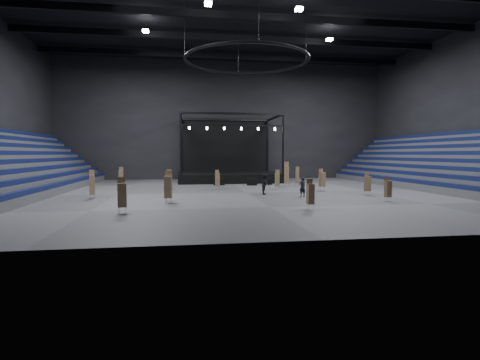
{
  "coord_description": "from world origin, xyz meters",
  "views": [
    {
      "loc": [
        -6.06,
        -36.78,
        3.86
      ],
      "look_at": [
        -0.97,
        -2.0,
        1.4
      ],
      "focal_mm": 28.0,
      "sensor_mm": 36.0,
      "label": 1
    }
  ],
  "objects": [
    {
      "name": "chair_stack_1",
      "position": [
        -2.63,
        3.48,
        1.11
      ],
      "size": [
        0.5,
        0.5,
        2.14
      ],
      "rotation": [
        0.0,
        0.0,
        0.2
      ],
      "color": "silver",
      "rests_on": "floor"
    },
    {
      "name": "truss_ring",
      "position": [
        -0.0,
        0.0,
        13.0
      ],
      "size": [
        12.3,
        12.3,
        5.15
      ],
      "color": "black",
      "rests_on": "ceiling"
    },
    {
      "name": "wall_front",
      "position": [
        0.0,
        -21.0,
        9.0
      ],
      "size": [
        50.0,
        0.2,
        18.0
      ],
      "primitive_type": "cube",
      "color": "black",
      "rests_on": "ground"
    },
    {
      "name": "chair_stack_2",
      "position": [
        -7.41,
        -6.41,
        1.02
      ],
      "size": [
        0.54,
        0.54,
        1.93
      ],
      "rotation": [
        0.0,
        0.0,
        -0.41
      ],
      "color": "silver",
      "rests_on": "floor"
    },
    {
      "name": "flight_case_right",
      "position": [
        4.16,
        9.18,
        0.39
      ],
      "size": [
        1.21,
        0.67,
        0.78
      ],
      "primitive_type": "cube",
      "rotation": [
        0.0,
        0.0,
        -0.07
      ],
      "color": "black",
      "rests_on": "floor"
    },
    {
      "name": "chair_stack_0",
      "position": [
        8.1,
        0.6,
        1.24
      ],
      "size": [
        0.68,
        0.68,
        2.31
      ],
      "rotation": [
        0.0,
        0.0,
        0.33
      ],
      "color": "silver",
      "rests_on": "floor"
    },
    {
      "name": "man_center",
      "position": [
        4.33,
        -4.5,
        0.9
      ],
      "size": [
        0.76,
        0.62,
        1.8
      ],
      "primitive_type": "imported",
      "rotation": [
        0.0,
        0.0,
        3.48
      ],
      "color": "black",
      "rests_on": "floor"
    },
    {
      "name": "chair_stack_4",
      "position": [
        -7.38,
        -7.54,
        1.35
      ],
      "size": [
        0.61,
        0.61,
        2.57
      ],
      "rotation": [
        0.0,
        0.0,
        -0.14
      ],
      "color": "silver",
      "rests_on": "floor"
    },
    {
      "name": "stage",
      "position": [
        0.0,
        16.24,
        1.45
      ],
      "size": [
        14.0,
        10.0,
        9.2
      ],
      "color": "black",
      "rests_on": "floor"
    },
    {
      "name": "chair_stack_13",
      "position": [
        10.76,
        -4.12,
        1.12
      ],
      "size": [
        0.53,
        0.53,
        2.13
      ],
      "rotation": [
        0.0,
        0.0,
        0.18
      ],
      "color": "silver",
      "rests_on": "floor"
    },
    {
      "name": "chair_stack_6",
      "position": [
        5.64,
        5.56,
        1.51
      ],
      "size": [
        0.64,
        0.64,
        2.96
      ],
      "rotation": [
        0.0,
        0.0,
        -0.21
      ],
      "color": "silver",
      "rests_on": "floor"
    },
    {
      "name": "chair_stack_3",
      "position": [
        -14.0,
        -3.3,
        1.27
      ],
      "size": [
        0.54,
        0.54,
        2.5
      ],
      "rotation": [
        0.0,
        0.0,
        0.27
      ],
      "color": "silver",
      "rests_on": "floor"
    },
    {
      "name": "chair_stack_7",
      "position": [
        3.76,
        2.49,
        1.14
      ],
      "size": [
        0.6,
        0.6,
        2.15
      ],
      "rotation": [
        0.0,
        0.0,
        -0.34
      ],
      "color": "silver",
      "rests_on": "floor"
    },
    {
      "name": "chair_stack_5",
      "position": [
        7.22,
        6.43,
        1.19
      ],
      "size": [
        0.55,
        0.55,
        2.33
      ],
      "rotation": [
        0.0,
        0.0,
        -0.33
      ],
      "color": "silver",
      "rests_on": "floor"
    },
    {
      "name": "bleachers_right",
      "position": [
        22.94,
        0.0,
        1.73
      ],
      "size": [
        7.2,
        40.0,
        6.4
      ],
      "color": "#4E4D50",
      "rests_on": "floor"
    },
    {
      "name": "flight_case_left",
      "position": [
        -1.95,
        9.07,
        0.42
      ],
      "size": [
        1.35,
        0.81,
        0.85
      ],
      "primitive_type": "cube",
      "rotation": [
        0.0,
        0.0,
        0.15
      ],
      "color": "black",
      "rests_on": "floor"
    },
    {
      "name": "chair_stack_12",
      "position": [
        -10.13,
        -11.99,
        1.25
      ],
      "size": [
        0.64,
        0.64,
        2.36
      ],
      "rotation": [
        0.0,
        0.0,
        0.27
      ],
      "color": "silver",
      "rests_on": "floor"
    },
    {
      "name": "flight_case_mid",
      "position": [
        2.02,
        8.26,
        0.41
      ],
      "size": [
        1.27,
        0.7,
        0.82
      ],
      "primitive_type": "cube",
      "rotation": [
        0.0,
        0.0,
        -0.07
      ],
      "color": "black",
      "rests_on": "floor"
    },
    {
      "name": "chair_stack_8",
      "position": [
        2.51,
        -11.99,
        1.12
      ],
      "size": [
        0.47,
        0.47,
        2.13
      ],
      "rotation": [
        0.0,
        0.0,
        0.07
      ],
      "color": "silver",
      "rests_on": "floor"
    },
    {
      "name": "wall_back",
      "position": [
        0.0,
        21.0,
        9.0
      ],
      "size": [
        50.0,
        0.2,
        18.0
      ],
      "primitive_type": "cube",
      "color": "black",
      "rests_on": "ground"
    },
    {
      "name": "roof_girders",
      "position": [
        0.0,
        -0.0,
        17.2
      ],
      "size": [
        49.0,
        30.35,
        0.7
      ],
      "color": "black",
      "rests_on": "ceiling"
    },
    {
      "name": "floodlights",
      "position": [
        0.0,
        -4.0,
        16.6
      ],
      "size": [
        28.6,
        16.6,
        0.25
      ],
      "color": "white",
      "rests_on": "roof_girders"
    },
    {
      "name": "crew_member",
      "position": [
        1.46,
        -2.06,
        0.98
      ],
      "size": [
        0.97,
        1.12,
        1.95
      ],
      "primitive_type": "imported",
      "rotation": [
        0.0,
        0.0,
        1.29
      ],
      "color": "black",
      "rests_on": "floor"
    },
    {
      "name": "chair_stack_11",
      "position": [
        -7.87,
        4.53,
        1.13
      ],
      "size": [
        0.5,
        0.5,
        2.16
      ],
      "rotation": [
        0.0,
        0.0,
        -0.13
      ],
      "color": "silver",
      "rests_on": "floor"
    },
    {
      "name": "floor",
      "position": [
        0.0,
        0.0,
        0.0
      ],
      "size": [
        50.0,
        50.0,
        0.0
      ],
      "primitive_type": "plane",
      "color": "#4E4E51",
      "rests_on": "ground"
    },
    {
      "name": "wall_right",
      "position": [
        25.0,
        0.0,
        9.0
      ],
      "size": [
        0.2,
        42.0,
        18.0
      ],
      "primitive_type": "cube",
      "color": "black",
      "rests_on": "ground"
    },
    {
      "name": "chair_stack_10",
      "position": [
        -13.17,
        6.3,
        1.24
      ],
      "size": [
        0.47,
        0.47,
        2.4
      ],
      "rotation": [
        0.0,
        0.0,
        0.0
      ],
      "color": "silver",
      "rests_on": "floor"
    },
    {
      "name": "chair_stack_9",
      "position": [
        10.17,
        -8.7,
        1.06
      ],
      "size": [
        0.45,
        0.45,
        1.99
      ],
      "rotation": [
        0.0,
        0.0,
        0.03
      ],
      "color": "silver",
      "rests_on": "floor"
    },
    {
      "name": "ceiling",
      "position": [
        0.0,
        0.0,
        18.0
      ],
      "size": [
        50.0,
        42.0,
        0.2
      ],
      "primitive_type": "cube",
      "color": "black",
      "rests_on": "wall_back"
    }
  ]
}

